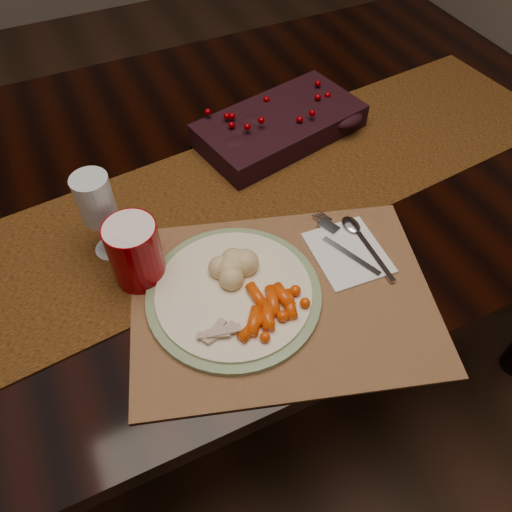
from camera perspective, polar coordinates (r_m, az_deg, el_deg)
name	(u,v)px	position (r m, az deg, el deg)	size (l,w,h in m)	color
floor	(220,355)	(1.61, -4.15, -11.21)	(5.00, 5.00, 0.00)	black
dining_table	(212,285)	(1.29, -5.09, -3.36)	(1.80, 1.00, 0.75)	black
table_runner	(192,214)	(0.93, -7.29, 4.73)	(1.65, 0.34, 0.00)	#4C2E0E
centerpiece	(280,122)	(1.08, 2.76, 15.03)	(0.34, 0.18, 0.07)	black
placemat_main	(282,297)	(0.81, 2.99, -4.75)	(0.48, 0.35, 0.00)	brown
dinner_plate	(234,294)	(0.80, -2.56, -4.33)	(0.28, 0.28, 0.02)	#FFF3CF
baby_carrots	(267,299)	(0.77, 1.22, -4.91)	(0.11, 0.09, 0.02)	#E44407
mashed_potatoes	(231,265)	(0.80, -2.87, -0.98)	(0.08, 0.07, 0.05)	#C4B388
turkey_shreds	(220,328)	(0.75, -4.13, -8.26)	(0.07, 0.06, 0.02)	tan
napkin	(348,253)	(0.87, 10.46, 0.38)	(0.12, 0.14, 0.00)	white
fork	(345,248)	(0.87, 10.16, 0.90)	(0.02, 0.15, 0.00)	silver
spoon	(367,246)	(0.88, 12.60, 1.11)	(0.03, 0.15, 0.00)	silver
red_cup	(135,252)	(0.81, -13.62, 0.40)	(0.08, 0.08, 0.12)	#840006
wine_glass	(101,217)	(0.85, -17.29, 4.33)	(0.06, 0.06, 0.16)	silver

